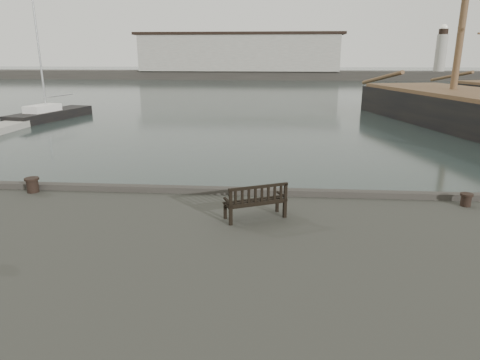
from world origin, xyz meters
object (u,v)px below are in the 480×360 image
Objects in this scene: bollard_right at (466,200)px; yacht_d at (51,117)px; bench at (255,208)px; bollard_left at (32,185)px.

yacht_d is at bearing 135.22° from bollard_right.
yacht_d is (-25.56, 25.36, -1.51)m from bollard_right.
yacht_d reaches higher than bollard_right.
yacht_d reaches higher than bench.
bollard_left is at bearing 141.72° from bench.
bollard_left is at bearing -50.78° from yacht_d.
bollard_right is 0.03× the size of yacht_d.
bollard_right is 36.04m from yacht_d.
yacht_d is (-19.76, 26.79, -1.62)m from bench.
bench is at bearing -41.42° from yacht_d.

